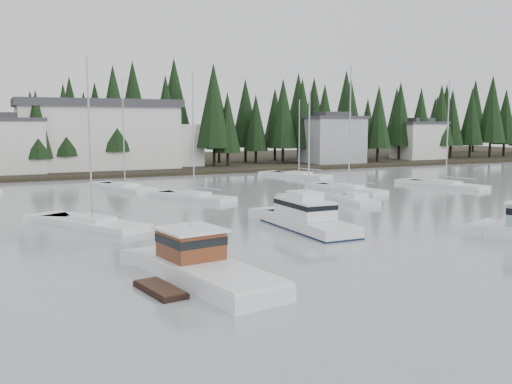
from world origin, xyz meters
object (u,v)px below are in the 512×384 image
sailboat_2 (308,205)px  lobster_boat_brown (203,271)px  sailboat_10 (125,189)px  sailboat_6 (194,198)px  sailboat_3 (349,190)px  house_west (11,144)px  house_east_b (419,139)px  sailboat_9 (445,186)px  harbor_inn (112,135)px  cabin_cruiser_center (307,220)px  house_east_a (332,139)px  runabout_1 (357,202)px  sailboat_1 (93,226)px  sailboat_7 (299,177)px

sailboat_2 → lobster_boat_brown: bearing=153.3°
lobster_boat_brown → sailboat_10: size_ratio=0.74×
sailboat_6 → sailboat_3: bearing=-120.0°
lobster_boat_brown → sailboat_6: size_ratio=0.74×
house_west → sailboat_3: 49.49m
house_east_b → sailboat_9: size_ratio=0.71×
harbor_inn → cabin_cruiser_center: 57.42m
lobster_boat_brown → sailboat_10: bearing=-16.6°
house_east_a → sailboat_9: (-6.71, -35.95, -4.84)m
house_east_b → sailboat_10: sailboat_10 is taller
sailboat_3 → house_east_a: bearing=-40.2°
house_east_b → runabout_1: bearing=-136.1°
lobster_boat_brown → sailboat_1: 17.85m
sailboat_2 → sailboat_3: (9.90, 7.82, 0.03)m
cabin_cruiser_center → sailboat_9: 33.87m
lobster_boat_brown → sailboat_2: 27.02m
house_west → harbor_inn: 15.45m
house_east_b → sailboat_2: 68.49m
cabin_cruiser_center → sailboat_1: (-14.11, 7.74, -0.57)m
sailboat_10 → runabout_1: (18.05, -20.87, 0.06)m
sailboat_1 → cabin_cruiser_center: bearing=-148.2°
harbor_inn → sailboat_10: size_ratio=2.20×
house_east_b → harbor_inn: 61.02m
sailboat_2 → sailboat_9: bearing=-59.5°
sailboat_3 → sailboat_9: sailboat_3 is taller
house_west → sailboat_1: 46.43m
house_east_a → harbor_inn: harbor_inn is taller
house_east_b → house_east_a: bearing=-174.8°
sailboat_2 → runabout_1: sailboat_2 is taller
house_east_a → sailboat_3: (-20.00, -34.66, -4.82)m
sailboat_10 → cabin_cruiser_center: bearing=174.8°
lobster_boat_brown → runabout_1: 30.36m
sailboat_1 → house_east_b: bearing=-86.4°
house_east_b → house_west: bearing=-179.2°
house_east_b → sailboat_1: sailboat_1 is taller
house_west → sailboat_2: (24.10, -43.48, -4.60)m
sailboat_10 → sailboat_6: bearing=-175.9°
sailboat_9 → sailboat_10: sailboat_9 is taller
sailboat_3 → sailboat_9: (13.28, -1.29, -0.02)m
house_east_b → cabin_cruiser_center: 79.95m
house_west → sailboat_7: size_ratio=0.82×
harbor_inn → lobster_boat_brown: (-8.84, -67.06, -5.24)m
house_east_b → sailboat_1: size_ratio=0.72×
sailboat_1 → sailboat_3: sailboat_3 is taller
harbor_inn → sailboat_3: bearing=-64.1°
house_east_b → sailboat_3: size_ratio=0.65×
lobster_boat_brown → cabin_cruiser_center: lobster_boat_brown is taller
sailboat_3 → sailboat_10: (-22.76, 12.53, -0.02)m
harbor_inn → house_east_a: bearing=-6.4°
sailboat_6 → sailboat_7: (21.59, 16.45, -0.02)m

